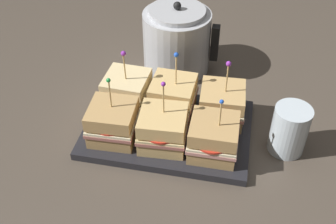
{
  "coord_description": "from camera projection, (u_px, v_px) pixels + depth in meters",
  "views": [
    {
      "loc": [
        0.14,
        -0.68,
        0.66
      ],
      "look_at": [
        0.0,
        0.0,
        0.06
      ],
      "focal_mm": 45.0,
      "sensor_mm": 36.0,
      "label": 1
    }
  ],
  "objects": [
    {
      "name": "sandwich_front_center",
      "position": [
        164.0,
        129.0,
        0.88
      ],
      "size": [
        0.11,
        0.11,
        0.16
      ],
      "color": "tan",
      "rests_on": "serving_platter"
    },
    {
      "name": "ground_plane",
      "position": [
        168.0,
        132.0,
        0.96
      ],
      "size": [
        6.0,
        6.0,
        0.0
      ],
      "primitive_type": "plane",
      "color": "#4C4238"
    },
    {
      "name": "sandwich_front_left",
      "position": [
        113.0,
        122.0,
        0.9
      ],
      "size": [
        0.11,
        0.11,
        0.15
      ],
      "color": "tan",
      "rests_on": "serving_platter"
    },
    {
      "name": "drinking_glass",
      "position": [
        289.0,
        131.0,
        0.88
      ],
      "size": [
        0.08,
        0.08,
        0.11
      ],
      "color": "silver",
      "rests_on": "ground_plane"
    },
    {
      "name": "serving_platter",
      "position": [
        168.0,
        129.0,
        0.95
      ],
      "size": [
        0.37,
        0.25,
        0.02
      ],
      "color": "#232328",
      "rests_on": "ground_plane"
    },
    {
      "name": "kettle_steel",
      "position": [
        177.0,
        40.0,
        1.1
      ],
      "size": [
        0.2,
        0.18,
        0.19
      ],
      "color": "#B7BABF",
      "rests_on": "ground_plane"
    },
    {
      "name": "sandwich_back_left",
      "position": [
        127.0,
        91.0,
        0.98
      ],
      "size": [
        0.11,
        0.11,
        0.16
      ],
      "color": "beige",
      "rests_on": "serving_platter"
    },
    {
      "name": "sandwich_back_right",
      "position": [
        222.0,
        104.0,
        0.94
      ],
      "size": [
        0.11,
        0.11,
        0.16
      ],
      "color": "tan",
      "rests_on": "serving_platter"
    },
    {
      "name": "sandwich_back_center",
      "position": [
        174.0,
        97.0,
        0.96
      ],
      "size": [
        0.11,
        0.11,
        0.16
      ],
      "color": "tan",
      "rests_on": "serving_platter"
    },
    {
      "name": "sandwich_front_right",
      "position": [
        213.0,
        138.0,
        0.86
      ],
      "size": [
        0.1,
        0.1,
        0.15
      ],
      "color": "tan",
      "rests_on": "serving_platter"
    }
  ]
}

